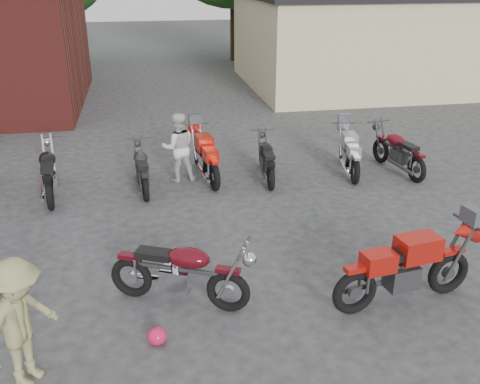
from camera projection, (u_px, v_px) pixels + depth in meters
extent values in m
plane|color=#2C2C2E|center=(224.00, 316.00, 7.58)|extent=(90.00, 90.00, 0.00)
cube|color=#BEB788|center=(371.00, 41.00, 21.91)|extent=(10.00, 8.00, 3.50)
ellipsoid|color=#CF1641|center=(157.00, 336.00, 6.99)|extent=(0.32, 0.32, 0.24)
imported|color=silver|center=(178.00, 147.00, 12.10)|extent=(0.81, 0.65, 1.59)
imported|color=#908B59|center=(21.00, 324.00, 6.10)|extent=(1.08, 1.22, 1.64)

